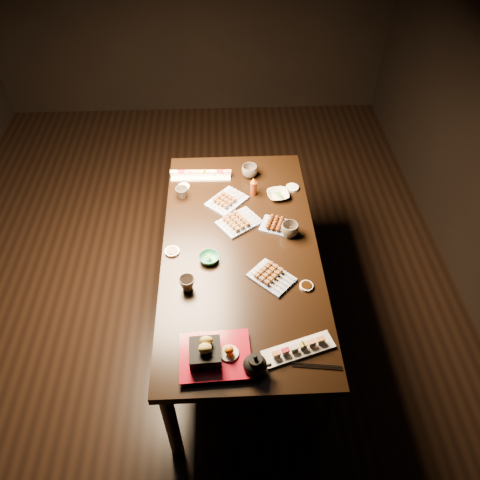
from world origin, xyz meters
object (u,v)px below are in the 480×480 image
yakitori_plate_right (272,275)px  teacup_near_left (187,284)px  sushi_platter_far (201,174)px  edamame_bowl_green (209,258)px  yakitori_plate_center (239,220)px  yakitori_plate_left (227,198)px  dining_table (240,289)px  teapot (255,363)px  tempura_tray (215,351)px  sushi_platter_near (299,348)px  teacup_far_right (250,171)px  edamame_bowl_cream (278,195)px  teacup_mid_right (290,230)px  teacup_far_left (182,193)px  condiment_bottle (253,186)px

yakitori_plate_right → teacup_near_left: size_ratio=2.66×
sushi_platter_far → edamame_bowl_green: (0.06, -0.77, -0.01)m
yakitori_plate_center → yakitori_plate_left: 0.21m
dining_table → yakitori_plate_center: 0.46m
sushi_platter_far → teapot: (0.27, -1.46, 0.03)m
tempura_tray → sushi_platter_near: bearing=1.4°
sushi_platter_near → teacup_far_right: 1.36m
yakitori_plate_center → teacup_far_right: bearing=43.9°
tempura_tray → edamame_bowl_cream: bearing=68.0°
edamame_bowl_cream → yakitori_plate_right: bearing=-98.6°
yakitori_plate_right → edamame_bowl_green: bearing=-159.2°
tempura_tray → teacup_mid_right: bearing=58.8°
yakitori_plate_right → dining_table: bearing=168.9°
teacup_far_left → yakitori_plate_left: bearing=-11.9°
yakitori_plate_right → teacup_mid_right: teacup_mid_right is taller
sushi_platter_near → teacup_mid_right: bearing=69.2°
dining_table → edamame_bowl_green: bearing=-155.2°
sushi_platter_near → teacup_mid_right: size_ratio=3.42×
sushi_platter_far → tempura_tray: (0.09, -1.39, 0.04)m
dining_table → teacup_far_left: size_ratio=22.44×
teacup_near_left → teacup_far_left: 0.75m
yakitori_plate_right → teapot: 0.56m
yakitori_plate_center → edamame_bowl_cream: 0.35m
teacup_mid_right → dining_table: bearing=-160.8°
dining_table → yakitori_plate_right: yakitori_plate_right is taller
yakitori_plate_center → teapot: 0.98m
edamame_bowl_cream → dining_table: bearing=-120.3°
yakitori_plate_right → edamame_bowl_green: size_ratio=2.00×
dining_table → teapot: (0.03, -0.77, 0.43)m
sushi_platter_near → sushi_platter_far: sushi_platter_far is taller
yakitori_plate_right → yakitori_plate_left: (-0.23, 0.64, 0.00)m
yakitori_plate_center → teacup_far_right: teacup_far_right is taller
teacup_mid_right → teacup_far_left: bearing=150.4°
edamame_bowl_cream → condiment_bottle: (-0.16, 0.04, 0.05)m
teacup_far_left → condiment_bottle: condiment_bottle is taller
teacup_far_left → teapot: 1.30m
tempura_tray → teacup_far_left: size_ratio=4.17×
sushi_platter_near → yakitori_plate_right: size_ratio=1.56×
yakitori_plate_right → sushi_platter_near: bearing=-34.7°
dining_table → edamame_bowl_green: edamame_bowl_green is taller
yakitori_plate_left → condiment_bottle: size_ratio=1.84×
sushi_platter_far → edamame_bowl_green: sushi_platter_far is taller
edamame_bowl_green → teacup_near_left: bearing=-120.3°
yakitori_plate_left → edamame_bowl_cream: yakitori_plate_left is taller
sushi_platter_near → teacup_near_left: size_ratio=4.13×
teacup_mid_right → teapot: bearing=-106.7°
yakitori_plate_center → yakitori_plate_left: size_ratio=1.00×
dining_table → yakitori_plate_right: size_ratio=7.93×
yakitori_plate_left → teacup_far_left: 0.29m
yakitori_plate_left → teacup_far_right: 0.31m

